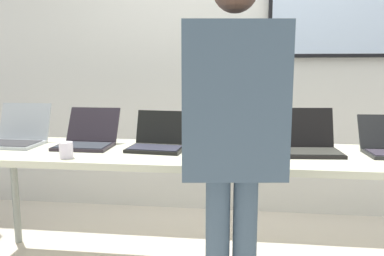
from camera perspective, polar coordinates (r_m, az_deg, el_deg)
back_wall at (r=3.44m, az=6.62°, el=8.15°), size 8.00×0.11×2.47m
workbench at (r=2.39m, az=5.57°, el=-4.73°), size 3.33×0.70×0.78m
laptop_station_0 at (r=2.86m, az=-24.10°, el=-0.95°), size 0.36×0.35×0.26m
laptop_station_1 at (r=2.64m, az=-14.97°, el=-1.37°), size 0.35×0.37×0.23m
laptop_station_2 at (r=2.47m, az=-4.96°, el=-1.80°), size 0.36×0.32×0.23m
laptop_station_3 at (r=2.42m, az=5.90°, el=-1.94°), size 0.36×0.36×0.25m
laptop_station_4 at (r=2.47m, az=16.39°, el=-2.04°), size 0.39×0.36×0.26m
person at (r=1.72m, az=5.96°, el=0.05°), size 0.49×0.63×1.70m
coffee_mug at (r=2.33m, az=-17.84°, el=-3.07°), size 0.08×0.08×0.09m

